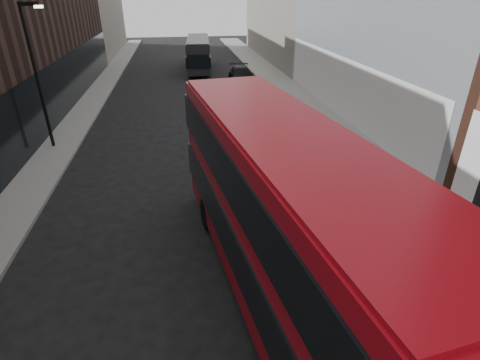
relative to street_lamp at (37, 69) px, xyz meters
name	(u,v)px	position (x,y,z in m)	size (l,w,h in m)	color
sidewalk_right	(298,100)	(15.72, 7.00, -4.11)	(3.00, 80.00, 0.15)	slate
sidewalk_left	(86,110)	(0.22, 7.00, -4.11)	(2.00, 80.00, 0.15)	slate
street_lamp	(37,69)	(0.00, 0.00, 0.00)	(1.06, 0.22, 7.00)	black
red_bus	(284,212)	(9.18, -12.38, -1.49)	(4.39, 12.22, 4.84)	maroon
grey_bus	(198,53)	(9.02, 20.52, -2.48)	(2.95, 9.94, 3.17)	black
car_a	(300,156)	(12.11, -4.77, -3.46)	(1.71, 4.24, 1.45)	black
car_b	(241,110)	(10.65, 3.24, -3.54)	(1.35, 3.86, 1.27)	gray
car_c	(241,76)	(12.37, 13.40, -3.44)	(2.06, 5.08, 1.47)	black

